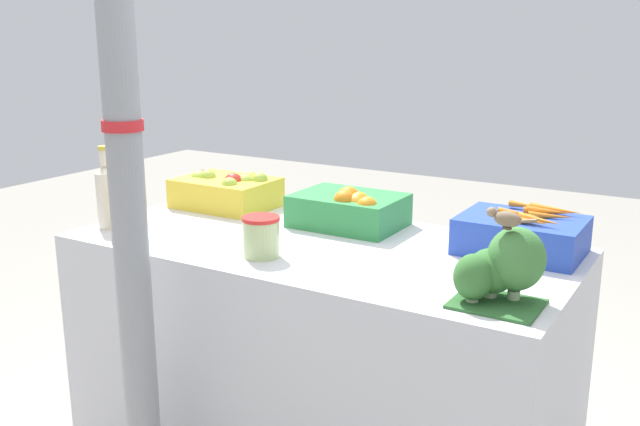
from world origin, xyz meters
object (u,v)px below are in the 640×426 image
object	(u,v)px
carrot_crate	(522,234)
juice_bottle_golden	(128,200)
apple_crate	(226,191)
orange_crate	(349,209)
pickle_jar	(261,237)
sparrow_bird	(506,218)
juice_bottle_cloudy	(107,194)
support_pole	(125,167)
broccoli_pile	(501,267)

from	to	relation	value
carrot_crate	juice_bottle_golden	world-z (taller)	juice_bottle_golden
carrot_crate	apple_crate	bearing A→B (deg)	-179.95
orange_crate	pickle_jar	world-z (taller)	orange_crate
sparrow_bird	juice_bottle_cloudy	bearing A→B (deg)	3.92
support_pole	carrot_crate	distance (m)	1.22
carrot_crate	broccoli_pile	bearing A→B (deg)	-81.44
juice_bottle_cloudy	support_pole	bearing A→B (deg)	-36.60
pickle_jar	sparrow_bird	size ratio (longest dim) A/B	0.94
sparrow_bird	juice_bottle_golden	bearing A→B (deg)	3.92
support_pole	broccoli_pile	size ratio (longest dim) A/B	10.38
juice_bottle_golden	support_pole	bearing A→B (deg)	-43.54
orange_crate	carrot_crate	size ratio (longest dim) A/B	1.00
support_pole	orange_crate	distance (m)	0.88
support_pole	juice_bottle_cloudy	distance (m)	0.62
support_pole	apple_crate	distance (m)	0.90
orange_crate	juice_bottle_cloudy	xyz separation A→B (m)	(-0.73, -0.45, 0.06)
broccoli_pile	juice_bottle_golden	size ratio (longest dim) A/B	0.83
apple_crate	sparrow_bird	bearing A→B (deg)	-20.16
orange_crate	juice_bottle_cloudy	size ratio (longest dim) A/B	1.28
orange_crate	broccoli_pile	distance (m)	0.81
sparrow_bird	apple_crate	bearing A→B (deg)	-16.27
broccoli_pile	sparrow_bird	xyz separation A→B (m)	(0.01, -0.01, 0.13)
apple_crate	juice_bottle_cloudy	world-z (taller)	juice_bottle_cloudy
support_pole	carrot_crate	world-z (taller)	support_pole
juice_bottle_golden	sparrow_bird	xyz separation A→B (m)	(1.31, 0.00, 0.12)
apple_crate	support_pole	bearing A→B (deg)	-69.63
apple_crate	carrot_crate	bearing A→B (deg)	0.05
juice_bottle_cloudy	sparrow_bird	world-z (taller)	juice_bottle_cloudy
support_pole	sparrow_bird	world-z (taller)	support_pole
sparrow_bird	broccoli_pile	bearing A→B (deg)	-53.89
broccoli_pile	juice_bottle_golden	distance (m)	1.31
support_pole	juice_bottle_cloudy	xyz separation A→B (m)	(-0.47, 0.35, -0.20)
support_pole	sparrow_bird	xyz separation A→B (m)	(0.95, 0.35, -0.10)
carrot_crate	juice_bottle_golden	distance (m)	1.32
carrot_crate	pickle_jar	size ratio (longest dim) A/B	2.92
orange_crate	juice_bottle_cloudy	bearing A→B (deg)	-148.30
broccoli_pile	juice_bottle_cloudy	xyz separation A→B (m)	(-1.41, -0.01, 0.03)
apple_crate	broccoli_pile	bearing A→B (deg)	-19.82
apple_crate	sparrow_bird	distance (m)	1.34
orange_crate	carrot_crate	bearing A→B (deg)	0.90
broccoli_pile	pickle_jar	distance (m)	0.75
broccoli_pile	sparrow_bird	world-z (taller)	sparrow_bird
broccoli_pile	carrot_crate	bearing A→B (deg)	98.56
apple_crate	pickle_jar	xyz separation A→B (m)	(0.49, -0.45, -0.00)
juice_bottle_cloudy	juice_bottle_golden	distance (m)	0.10
pickle_jar	juice_bottle_golden	bearing A→B (deg)	-179.46
pickle_jar	support_pole	bearing A→B (deg)	-118.47
apple_crate	juice_bottle_golden	world-z (taller)	juice_bottle_golden
orange_crate	carrot_crate	xyz separation A→B (m)	(0.61, 0.01, -0.00)
support_pole	apple_crate	size ratio (longest dim) A/B	6.11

